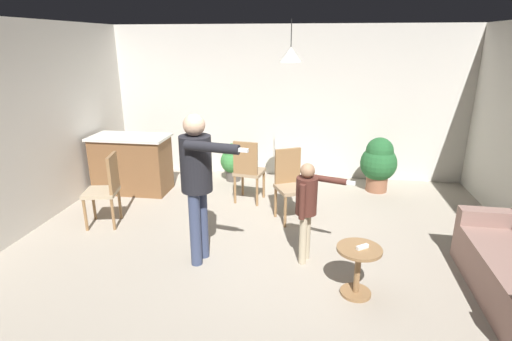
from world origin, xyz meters
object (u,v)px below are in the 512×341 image
Objects in this scene: dining_chair_near_wall at (248,169)px; potted_plant_corner at (379,162)px; potted_plant_by_wall at (233,160)px; spare_remote_on_table at (362,247)px; kitchen_counter at (132,164)px; side_table_by_couch at (358,265)px; person_adult at (198,174)px; dining_chair_centre_back at (106,187)px; person_child at (307,202)px; dining_chair_by_counter at (291,182)px.

dining_chair_near_wall reaches higher than potted_plant_corner.
potted_plant_corner is 1.33× the size of potted_plant_by_wall.
spare_remote_on_table is (1.50, -2.22, -0.01)m from dining_chair_near_wall.
dining_chair_near_wall is (1.99, -0.20, 0.07)m from kitchen_counter.
person_adult is at bearing 166.92° from side_table_by_couch.
person_adult is 1.86× the size of potted_plant_corner.
side_table_by_couch is 0.21m from spare_remote_on_table.
dining_chair_centre_back is 7.69× the size of spare_remote_on_table.
potted_plant_by_wall reaches higher than side_table_by_couch.
person_adult is at bearing -128.56° from dining_chair_centre_back.
potted_plant_by_wall reaches higher than spare_remote_on_table.
person_child is at bearing -114.36° from potted_plant_corner.
dining_chair_by_counter reaches higher than potted_plant_corner.
person_child is 1.19m from dining_chair_by_counter.
person_adult is at bearing -48.92° from kitchen_counter.
person_adult reaches higher than dining_chair_near_wall.
dining_chair_near_wall is 1.00× the size of dining_chair_centre_back.
person_child reaches higher than dining_chair_centre_back.
person_child is at bearing -51.18° from dining_chair_near_wall.
person_adult is 1.24m from person_child.
potted_plant_by_wall is (-0.20, 2.79, -0.68)m from person_adult.
person_child is at bearing 108.55° from person_adult.
person_adult reaches higher than potted_plant_corner.
dining_chair_by_counter reaches higher than side_table_by_couch.
dining_chair_centre_back is at bearing -139.62° from dining_chair_near_wall.
dining_chair_by_counter is at bearing -26.86° from dining_chair_near_wall.
person_adult is 1.71× the size of dining_chair_near_wall.
person_adult is 13.17× the size of spare_remote_on_table.
potted_plant_corner is (3.82, 1.90, -0.04)m from dining_chair_centre_back.
dining_chair_by_counter is (-0.26, 1.15, -0.19)m from person_child.
dining_chair_by_counter is 0.85m from dining_chair_near_wall.
dining_chair_near_wall is at bearing -71.25° from dining_chair_centre_back.
kitchen_counter is 1.74m from potted_plant_by_wall.
side_table_by_couch is at bearing 159.45° from spare_remote_on_table.
person_adult is 1.86m from spare_remote_on_table.
person_adult is at bearing 27.47° from dining_chair_by_counter.
dining_chair_near_wall is (-0.95, 1.65, -0.19)m from person_child.
potted_plant_by_wall is (1.32, 2.05, -0.17)m from dining_chair_centre_back.
side_table_by_couch is 0.52× the size of dining_chair_centre_back.
potted_plant_corner is at bearing 8.68° from kitchen_counter.
dining_chair_centre_back is at bearing 160.66° from spare_remote_on_table.
potted_plant_corner is at bearing 149.34° from person_adult.
person_adult is at bearing -131.17° from potted_plant_corner.
potted_plant_corner is 3.09m from spare_remote_on_table.
dining_chair_near_wall is 2.06m from dining_chair_centre_back.
person_child is 2.77m from dining_chair_centre_back.
side_table_by_couch is 1.90m from dining_chair_by_counter.
spare_remote_on_table is at bearing 87.32° from person_adult.
person_child reaches higher than potted_plant_by_wall.
potted_plant_by_wall is at bearing 121.26° from spare_remote_on_table.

